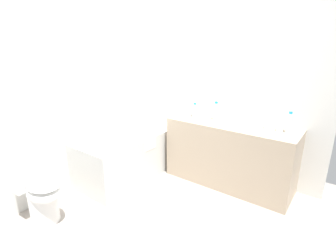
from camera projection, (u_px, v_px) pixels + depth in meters
ground_plane at (147, 221)px, 2.65m from camera, size 4.03×4.03×0.00m
wall_back_tiled at (64, 88)px, 2.98m from camera, size 3.43×0.10×2.54m
wall_right_mirror at (221, 82)px, 3.46m from camera, size 0.10×2.82×2.54m
bathtub at (133, 152)px, 3.57m from camera, size 1.59×0.69×1.32m
toilet at (40, 192)px, 2.57m from camera, size 0.35×0.50×0.71m
vanity_counter at (229, 154)px, 3.28m from camera, size 0.57×1.59×0.82m
sink_basin at (235, 123)px, 3.11m from camera, size 0.29×0.29×0.05m
sink_faucet at (241, 119)px, 3.24m from camera, size 0.10×0.15×0.07m
water_bottle_0 at (216, 111)px, 3.28m from camera, size 0.07×0.07×0.24m
water_bottle_1 at (195, 111)px, 3.41m from camera, size 0.06×0.06×0.20m
water_bottle_2 at (289, 123)px, 2.79m from camera, size 0.07×0.07×0.24m
drinking_glass_0 at (268, 125)px, 2.93m from camera, size 0.07×0.07×0.10m
drinking_glass_1 at (280, 127)px, 2.85m from camera, size 0.07×0.07×0.09m
drinking_glass_2 at (191, 112)px, 3.51m from camera, size 0.06×0.06×0.10m
drinking_glass_3 at (203, 115)px, 3.36m from camera, size 0.07×0.07×0.09m
toilet_paper_roll at (20, 229)px, 2.45m from camera, size 0.11×0.11×0.11m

